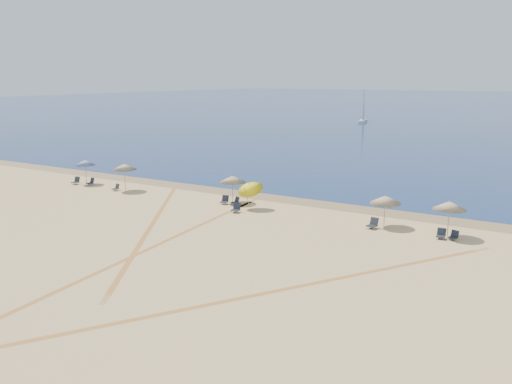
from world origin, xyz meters
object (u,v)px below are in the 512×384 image
umbrella_5 (450,205)px  chair_8 (454,236)px  umbrella_3 (250,187)px  chair_2 (116,188)px  chair_4 (236,201)px  chair_3 (225,200)px  umbrella_4 (385,199)px  chair_7 (441,234)px  chair_0 (76,181)px  chair_5 (236,208)px  umbrella_1 (124,167)px  chair_6 (373,224)px  umbrella_2 (232,179)px  sailboat_0 (363,112)px  umbrella_0 (85,163)px  chair_1 (91,182)px

umbrella_5 → chair_8: size_ratio=3.41×
umbrella_3 → chair_2: 14.45m
chair_4 → chair_3: bearing=-138.4°
umbrella_4 → chair_8: size_ratio=3.18×
chair_2 → chair_3: chair_3 is taller
chair_2 → umbrella_3: bearing=13.3°
chair_7 → chair_0: bearing=174.2°
umbrella_4 → chair_3: umbrella_4 is taller
chair_5 → chair_0: bearing=166.5°
umbrella_1 → umbrella_4: bearing=1.1°
chair_0 → chair_6: bearing=-4.5°
chair_6 → chair_8: size_ratio=1.18×
umbrella_2 → chair_4: size_ratio=3.01×
umbrella_2 → sailboat_0: sailboat_0 is taller
umbrella_3 → chair_3: bearing=172.3°
umbrella_4 → chair_4: 12.71m
umbrella_0 → sailboat_0: sailboat_0 is taller
chair_2 → umbrella_2: bearing=19.2°
chair_1 → chair_2: size_ratio=1.15×
umbrella_2 → umbrella_4: umbrella_2 is taller
umbrella_1 → umbrella_5: (28.88, 0.20, -0.13)m
chair_1 → chair_4: (16.62, 0.45, -0.03)m
umbrella_1 → chair_3: umbrella_1 is taller
chair_2 → sailboat_0: sailboat_0 is taller
umbrella_0 → chair_0: umbrella_0 is taller
umbrella_4 → sailboat_0: bearing=110.5°
umbrella_4 → sailboat_0: size_ratio=0.30×
umbrella_3 → chair_8: (15.72, -0.32, -1.54)m
umbrella_5 → chair_0: size_ratio=3.26×
umbrella_1 → umbrella_3: size_ratio=1.02×
umbrella_2 → umbrella_3: umbrella_3 is taller
umbrella_5 → chair_1: bearing=-179.9°
chair_4 → chair_7: (16.72, -1.10, 0.02)m
chair_1 → umbrella_3: bearing=12.8°
umbrella_4 → chair_4: size_ratio=2.95×
chair_5 → chair_7: (15.27, 1.06, -0.02)m
umbrella_3 → umbrella_4: 10.85m
chair_0 → chair_8: (35.71, -0.08, -0.05)m
umbrella_0 → umbrella_1: bearing=-3.3°
umbrella_3 → chair_4: umbrella_3 is taller
chair_4 → chair_8: size_ratio=1.08×
sailboat_0 → chair_8: bearing=-77.4°
umbrella_3 → umbrella_5: bearing=1.1°
umbrella_2 → sailboat_0: size_ratio=0.31×
umbrella_5 → umbrella_0: bearing=179.8°
umbrella_4 → chair_4: umbrella_4 is taller
umbrella_4 → chair_6: bearing=-118.1°
chair_1 → chair_7: chair_1 is taller
chair_5 → chair_7: chair_5 is taller
chair_5 → umbrella_4: bearing=0.6°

